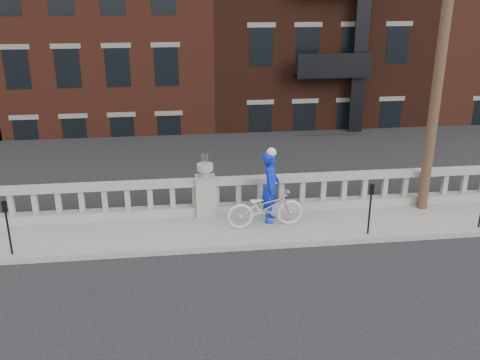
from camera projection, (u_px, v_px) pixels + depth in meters
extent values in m
plane|color=black|center=(219.00, 294.00, 11.37)|extent=(120.00, 120.00, 0.00)
cube|color=gray|center=(209.00, 231.00, 14.14)|extent=(32.00, 2.20, 0.15)
cube|color=gray|center=(206.00, 209.00, 14.95)|extent=(28.00, 0.34, 0.25)
cube|color=gray|center=(205.00, 182.00, 14.67)|extent=(28.00, 0.34, 0.16)
cube|color=gray|center=(206.00, 195.00, 14.80)|extent=(0.55, 0.55, 1.10)
cylinder|color=gray|center=(205.00, 173.00, 14.58)|extent=(0.24, 0.24, 0.20)
cylinder|color=gray|center=(205.00, 167.00, 14.52)|extent=(0.44, 0.44, 0.18)
cube|color=#605E59|center=(207.00, 287.00, 16.21)|extent=(36.00, 0.50, 5.15)
cube|color=black|center=(187.00, 158.00, 37.34)|extent=(80.00, 44.00, 0.50)
cube|color=#595651|center=(147.00, 245.00, 20.04)|extent=(16.00, 7.00, 4.00)
cube|color=#595651|center=(452.00, 13.00, 43.25)|extent=(14.00, 14.00, 18.00)
cube|color=#4F2216|center=(112.00, 67.00, 28.77)|extent=(10.00, 14.00, 14.00)
cube|color=black|center=(294.00, 50.00, 29.69)|extent=(10.00, 14.00, 15.50)
cube|color=#512518|center=(459.00, 78.00, 31.48)|extent=(10.00, 14.00, 12.00)
cylinder|color=#422D1E|center=(445.00, 28.00, 13.67)|extent=(0.28, 0.28, 10.00)
cylinder|color=black|center=(9.00, 233.00, 12.57)|extent=(0.05, 0.05, 1.10)
cube|color=black|center=(5.00, 207.00, 12.33)|extent=(0.10, 0.08, 0.26)
cube|color=black|center=(4.00, 206.00, 12.28)|extent=(0.06, 0.01, 0.08)
cylinder|color=black|center=(369.00, 214.00, 13.61)|extent=(0.05, 0.05, 1.10)
cube|color=black|center=(372.00, 189.00, 13.37)|extent=(0.10, 0.08, 0.26)
cube|color=black|center=(372.00, 188.00, 13.32)|extent=(0.06, 0.01, 0.08)
imported|color=silver|center=(265.00, 207.00, 14.05)|extent=(2.08, 0.84, 1.07)
imported|color=#0C23B7|center=(271.00, 187.00, 14.24)|extent=(0.67, 0.83, 1.95)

